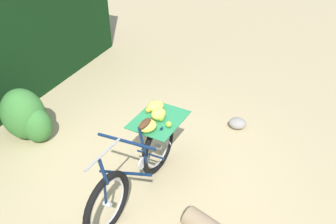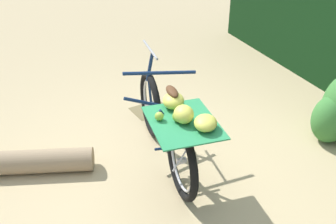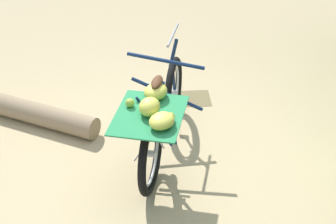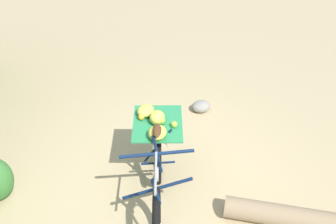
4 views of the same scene
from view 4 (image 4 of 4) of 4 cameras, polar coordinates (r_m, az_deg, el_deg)
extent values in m
plane|color=tan|center=(4.85, -3.03, -10.89)|extent=(60.00, 60.00, 0.00)
torus|color=black|center=(4.78, -1.37, -5.63)|extent=(0.25, 0.72, 0.73)
torus|color=#B7B7BC|center=(4.78, -1.37, -5.63)|extent=(0.17, 0.55, 0.57)
cylinder|color=#B7B7BC|center=(4.78, -1.37, -5.63)|extent=(0.09, 0.08, 0.06)
cylinder|color=#0F2347|center=(4.14, -1.53, -10.49)|extent=(0.69, 0.21, 0.30)
cylinder|color=#0F2347|center=(3.93, -1.60, -5.78)|extent=(0.70, 0.21, 0.11)
cylinder|color=#0F2347|center=(4.35, -1.48, -5.86)|extent=(0.12, 0.06, 0.49)
cylinder|color=#0F2347|center=(4.63, -1.40, -7.03)|extent=(0.38, 0.12, 0.05)
cylinder|color=#0F2347|center=(4.52, -1.43, -4.70)|extent=(0.32, 0.10, 0.47)
cylinder|color=#0F2347|center=(3.93, -1.59, -14.15)|extent=(0.05, 0.04, 0.30)
cylinder|color=#0F2347|center=(3.72, -1.66, -10.93)|extent=(0.10, 0.06, 0.30)
cylinder|color=gray|center=(3.60, -1.71, -8.30)|extent=(0.16, 0.51, 0.02)
ellipsoid|color=#4C2D19|center=(4.22, -1.52, -2.53)|extent=(0.14, 0.24, 0.06)
cylinder|color=#B7B7BC|center=(4.48, -1.44, -8.53)|extent=(0.06, 0.16, 0.16)
cylinder|color=#B7B7BC|center=(4.59, -1.42, -4.62)|extent=(0.20, 0.07, 0.39)
cylinder|color=#B7B7BC|center=(4.75, -1.39, -2.99)|extent=(0.24, 0.08, 0.39)
cube|color=brown|center=(4.55, -1.44, -1.74)|extent=(0.58, 0.69, 0.02)
cube|color=#287F4C|center=(4.54, -1.44, -1.55)|extent=(0.70, 0.80, 0.01)
ellipsoid|color=#CCC64C|center=(4.30, -1.47, -2.84)|extent=(0.28, 0.29, 0.13)
ellipsoid|color=#CCC64C|center=(4.63, -3.08, 0.18)|extent=(0.28, 0.28, 0.11)
ellipsoid|color=#CCC64C|center=(4.50, -1.50, -0.75)|extent=(0.23, 0.25, 0.14)
sphere|color=#8CAD38|center=(4.49, -0.94, -1.18)|extent=(0.09, 0.09, 0.09)
sphere|color=gold|center=(4.57, -3.69, -0.68)|extent=(0.07, 0.07, 0.07)
sphere|color=#8CAD38|center=(4.45, 0.86, -1.72)|extent=(0.07, 0.07, 0.07)
cylinder|color=#937A5B|center=(4.67, 19.88, -13.96)|extent=(1.81, 1.09, 0.23)
ellipsoid|color=gray|center=(6.04, 4.56, 0.78)|extent=(0.27, 0.22, 0.17)
camera|label=1|loc=(1.83, 61.83, 5.23)|focal=36.41mm
camera|label=2|loc=(6.37, 8.00, 26.05)|focal=42.48mm
camera|label=3|loc=(6.80, -8.68, 29.75)|focal=50.95mm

